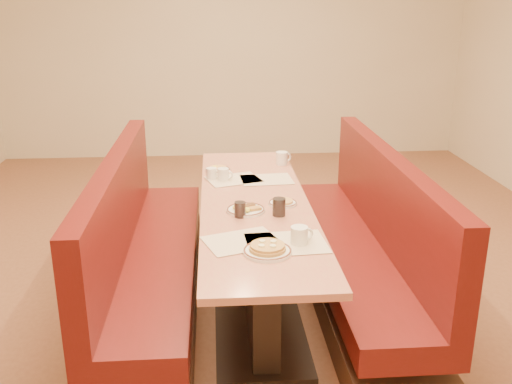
{
  "coord_description": "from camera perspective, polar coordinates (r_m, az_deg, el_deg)",
  "views": [
    {
      "loc": [
        -0.26,
        -3.49,
        2.0
      ],
      "look_at": [
        0.0,
        -0.1,
        0.85
      ],
      "focal_mm": 40.0,
      "sensor_mm": 36.0,
      "label": 1
    }
  ],
  "objects": [
    {
      "name": "extra_plate_mid",
      "position": [
        3.67,
        2.68,
        -1.05
      ],
      "size": [
        0.19,
        0.19,
        0.04
      ],
      "rotation": [
        0.0,
        0.0,
        0.25
      ],
      "color": "white",
      "rests_on": "diner_table"
    },
    {
      "name": "coffee_mug_c",
      "position": [
        4.55,
        2.65,
        3.43
      ],
      "size": [
        0.13,
        0.09,
        0.1
      ],
      "rotation": [
        0.0,
        0.0,
        0.38
      ],
      "color": "white",
      "rests_on": "diner_table"
    },
    {
      "name": "booth_right",
      "position": [
        3.98,
        10.52,
        -5.96
      ],
      "size": [
        0.55,
        2.5,
        1.05
      ],
      "color": "#4C3326",
      "rests_on": "ground"
    },
    {
      "name": "placemat_near_left",
      "position": [
        3.11,
        -1.46,
        -4.92
      ],
      "size": [
        0.46,
        0.4,
        0.0
      ],
      "primitive_type": "cube",
      "rotation": [
        0.0,
        0.0,
        0.34
      ],
      "color": "beige",
      "rests_on": "diner_table"
    },
    {
      "name": "coffee_mug_d",
      "position": [
        4.15,
        -3.24,
        1.79
      ],
      "size": [
        0.11,
        0.08,
        0.09
      ],
      "rotation": [
        0.0,
        0.0,
        -0.39
      ],
      "color": "white",
      "rests_on": "diner_table"
    },
    {
      "name": "booth_left",
      "position": [
        3.88,
        -11.03,
        -6.64
      ],
      "size": [
        0.55,
        2.5,
        1.05
      ],
      "color": "#4C3326",
      "rests_on": "ground"
    },
    {
      "name": "coffee_mug_b",
      "position": [
        4.19,
        -4.43,
        1.87
      ],
      "size": [
        0.11,
        0.08,
        0.08
      ],
      "rotation": [
        0.0,
        0.0,
        -0.38
      ],
      "color": "white",
      "rests_on": "diner_table"
    },
    {
      "name": "ground",
      "position": [
        4.03,
        -0.11,
        -11.06
      ],
      "size": [
        8.0,
        8.0,
        0.0
      ],
      "primitive_type": "plane",
      "color": "#9E6647",
      "rests_on": "ground"
    },
    {
      "name": "soda_tumbler_near",
      "position": [
        3.44,
        -1.61,
        -1.76
      ],
      "size": [
        0.07,
        0.07,
        0.1
      ],
      "color": "black",
      "rests_on": "diner_table"
    },
    {
      "name": "room_envelope",
      "position": [
        3.5,
        -0.13,
        17.57
      ],
      "size": [
        6.04,
        8.04,
        2.82
      ],
      "color": "beige",
      "rests_on": "ground"
    },
    {
      "name": "placemat_far_right",
      "position": [
        4.16,
        1.06,
        1.26
      ],
      "size": [
        0.39,
        0.3,
        0.0
      ],
      "primitive_type": "cube",
      "rotation": [
        0.0,
        0.0,
        0.07
      ],
      "color": "beige",
      "rests_on": "diner_table"
    },
    {
      "name": "diner_table",
      "position": [
        3.86,
        -0.11,
        -6.23
      ],
      "size": [
        0.7,
        2.5,
        0.75
      ],
      "color": "black",
      "rests_on": "ground"
    },
    {
      "name": "eggs_plate",
      "position": [
        3.54,
        -1.06,
        -1.75
      ],
      "size": [
        0.24,
        0.24,
        0.05
      ],
      "rotation": [
        0.0,
        0.0,
        0.35
      ],
      "color": "white",
      "rests_on": "diner_table"
    },
    {
      "name": "placemat_far_left",
      "position": [
        4.16,
        -2.25,
        1.28
      ],
      "size": [
        0.44,
        0.38,
        0.0
      ],
      "primitive_type": "cube",
      "rotation": [
        0.0,
        0.0,
        0.31
      ],
      "color": "beige",
      "rests_on": "diner_table"
    },
    {
      "name": "pancake_plate",
      "position": [
        2.97,
        1.15,
        -5.76
      ],
      "size": [
        0.26,
        0.26,
        0.06
      ],
      "rotation": [
        0.0,
        0.0,
        0.2
      ],
      "color": "white",
      "rests_on": "diner_table"
    },
    {
      "name": "soda_tumbler_mid",
      "position": [
        3.47,
        2.32,
        -1.51
      ],
      "size": [
        0.08,
        0.08,
        0.11
      ],
      "color": "black",
      "rests_on": "diner_table"
    },
    {
      "name": "placemat_near_right",
      "position": [
        3.09,
        3.05,
        -5.12
      ],
      "size": [
        0.45,
        0.35,
        0.0
      ],
      "primitive_type": "cube",
      "rotation": [
        0.0,
        0.0,
        0.06
      ],
      "color": "beige",
      "rests_on": "diner_table"
    },
    {
      "name": "coffee_mug_a",
      "position": [
        3.07,
        4.41,
        -4.33
      ],
      "size": [
        0.13,
        0.09,
        0.1
      ],
      "rotation": [
        0.0,
        0.0,
        0.33
      ],
      "color": "white",
      "rests_on": "diner_table"
    },
    {
      "name": "extra_plate_far",
      "position": [
        4.39,
        -3.84,
        2.29
      ],
      "size": [
        0.19,
        0.19,
        0.04
      ],
      "rotation": [
        0.0,
        0.0,
        -0.1
      ],
      "color": "white",
      "rests_on": "diner_table"
    }
  ]
}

